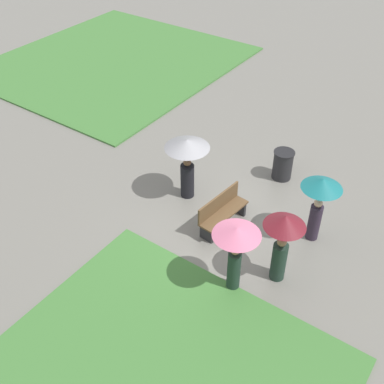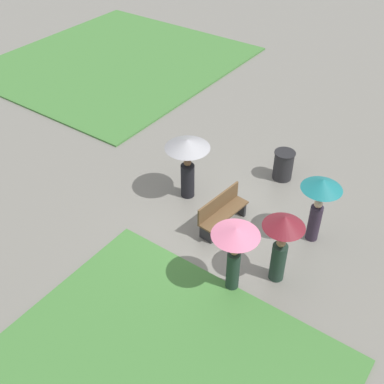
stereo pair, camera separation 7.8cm
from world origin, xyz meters
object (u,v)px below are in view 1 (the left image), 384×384
object	(u,v)px
trash_bin	(283,165)
crowd_person_grey	(187,155)
park_bench	(222,211)
crowd_person_teal	(320,195)
crowd_person_pink	(236,245)
crowd_person_maroon	(283,235)

from	to	relation	value
trash_bin	crowd_person_grey	distance (m)	2.94
park_bench	crowd_person_teal	distance (m)	2.42
crowd_person_teal	park_bench	bearing A→B (deg)	30.80
park_bench	trash_bin	size ratio (longest dim) A/B	1.79
trash_bin	crowd_person_teal	size ratio (longest dim) A/B	0.48
park_bench	crowd_person_pink	distance (m)	2.22
crowd_person_maroon	crowd_person_teal	world-z (taller)	crowd_person_maroon
crowd_person_teal	crowd_person_grey	world-z (taller)	crowd_person_teal
crowd_person_grey	park_bench	bearing A→B (deg)	-112.04
park_bench	crowd_person_grey	size ratio (longest dim) A/B	0.87
park_bench	trash_bin	world-z (taller)	park_bench
crowd_person_maroon	crowd_person_pink	xyz separation A→B (m)	(-0.83, 0.65, 0.03)
crowd_person_pink	crowd_person_maroon	bearing A→B (deg)	-99.30
crowd_person_pink	crowd_person_grey	distance (m)	3.40
trash_bin	crowd_person_grey	world-z (taller)	crowd_person_grey
crowd_person_maroon	trash_bin	bearing A→B (deg)	145.67
park_bench	trash_bin	distance (m)	2.72
crowd_person_maroon	crowd_person_teal	xyz separation A→B (m)	(1.65, -0.11, 0.05)
park_bench	crowd_person_pink	xyz separation A→B (m)	(-1.58, -1.30, 0.86)
trash_bin	crowd_person_teal	xyz separation A→B (m)	(-1.80, -1.74, 0.90)
crowd_person_grey	trash_bin	bearing A→B (deg)	-40.86
crowd_person_pink	crowd_person_grey	size ratio (longest dim) A/B	1.00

